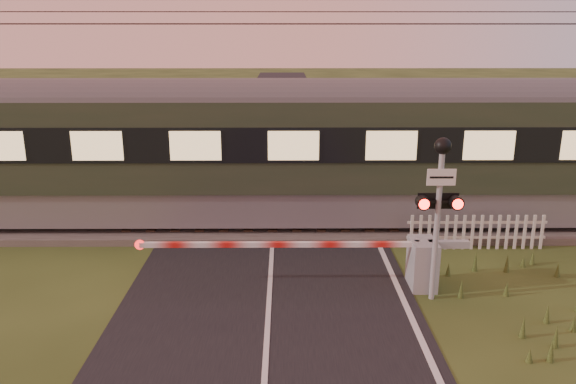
{
  "coord_description": "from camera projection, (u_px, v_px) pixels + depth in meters",
  "views": [
    {
      "loc": [
        0.32,
        -8.66,
        5.28
      ],
      "look_at": [
        0.4,
        3.2,
        1.91
      ],
      "focal_mm": 35.0,
      "sensor_mm": 36.0,
      "label": 1
    }
  ],
  "objects": [
    {
      "name": "crossing_signal",
      "position": [
        440.0,
        191.0,
        10.94
      ],
      "size": [
        0.86,
        0.35,
        3.36
      ],
      "color": "gray",
      "rests_on": "ground"
    },
    {
      "name": "road",
      "position": [
        267.0,
        354.0,
        9.54
      ],
      "size": [
        6.0,
        140.0,
        0.03
      ],
      "color": "black",
      "rests_on": "ground"
    },
    {
      "name": "track_bed",
      "position": [
        273.0,
        222.0,
        16.0
      ],
      "size": [
        140.0,
        3.4,
        0.39
      ],
      "color": "#47423D",
      "rests_on": "ground"
    },
    {
      "name": "ground",
      "position": [
        266.0,
        347.0,
        9.77
      ],
      "size": [
        160.0,
        160.0,
        0.0
      ],
      "primitive_type": "plane",
      "color": "#2A3916",
      "rests_on": "ground"
    },
    {
      "name": "picket_fence",
      "position": [
        477.0,
        232.0,
        14.1
      ],
      "size": [
        3.51,
        0.07,
        0.9
      ],
      "color": "silver",
      "rests_on": "ground"
    },
    {
      "name": "boom_gate",
      "position": [
        405.0,
        261.0,
        11.95
      ],
      "size": [
        7.06,
        0.81,
        1.08
      ],
      "color": "gray",
      "rests_on": "ground"
    },
    {
      "name": "overhead_wires",
      "position": [
        272.0,
        15.0,
        14.46
      ],
      "size": [
        120.0,
        0.62,
        0.62
      ],
      "color": "black",
      "rests_on": "ground"
    }
  ]
}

